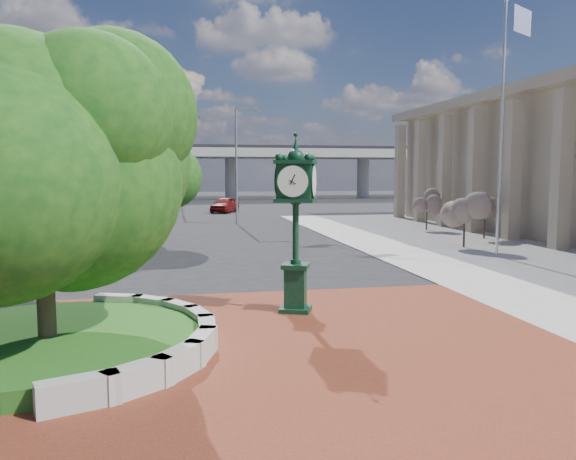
# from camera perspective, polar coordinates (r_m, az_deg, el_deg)

# --- Properties ---
(ground) EXTENTS (200.00, 200.00, 0.00)m
(ground) POSITION_cam_1_polar(r_m,az_deg,el_deg) (12.59, 0.13, -11.17)
(ground) COLOR black
(ground) RESTS_ON ground
(plaza) EXTENTS (12.00, 12.00, 0.04)m
(plaza) POSITION_cam_1_polar(r_m,az_deg,el_deg) (11.65, 1.09, -12.48)
(plaza) COLOR maroon
(plaza) RESTS_ON ground
(planter_wall) EXTENTS (2.96, 6.77, 0.54)m
(planter_wall) POSITION_cam_1_polar(r_m,az_deg,el_deg) (12.31, -12.55, -10.40)
(planter_wall) COLOR #9E9B93
(planter_wall) RESTS_ON ground
(grass_bed) EXTENTS (6.10, 6.10, 0.40)m
(grass_bed) POSITION_cam_1_polar(r_m,az_deg,el_deg) (12.61, -23.19, -10.67)
(grass_bed) COLOR #1E4E16
(grass_bed) RESTS_ON ground
(overpass) EXTENTS (90.00, 12.00, 7.50)m
(overpass) POSITION_cam_1_polar(r_m,az_deg,el_deg) (81.90, -9.49, 7.72)
(overpass) COLOR #9E9B93
(overpass) RESTS_ON ground
(tree_planter) EXTENTS (5.20, 5.20, 6.33)m
(tree_planter) POSITION_cam_1_polar(r_m,az_deg,el_deg) (12.13, -23.86, 5.55)
(tree_planter) COLOR #38281C
(tree_planter) RESTS_ON ground
(tree_street) EXTENTS (4.40, 4.40, 5.45)m
(tree_street) POSITION_cam_1_polar(r_m,az_deg,el_deg) (29.87, -14.18, 4.78)
(tree_street) COLOR #38281C
(tree_street) RESTS_ON ground
(post_clock) EXTENTS (1.19, 1.19, 4.64)m
(post_clock) POSITION_cam_1_polar(r_m,az_deg,el_deg) (14.60, 0.78, 1.38)
(post_clock) COLOR black
(post_clock) RESTS_ON ground
(parked_car) EXTENTS (3.33, 4.62, 1.46)m
(parked_car) POSITION_cam_1_polar(r_m,az_deg,el_deg) (53.02, -6.44, 2.57)
(parked_car) COLOR #630F0E
(parked_car) RESTS_ON ground
(flagpole_b) EXTENTS (1.60, 0.88, 11.01)m
(flagpole_b) POSITION_cam_1_polar(r_m,az_deg,el_deg) (26.09, 20.85, 9.75)
(flagpole_b) COLOR silver
(flagpole_b) RESTS_ON ground
(street_lamp_near) EXTENTS (1.86, 0.43, 8.31)m
(street_lamp_near) POSITION_cam_1_polar(r_m,az_deg,el_deg) (40.58, -5.00, 7.47)
(street_lamp_near) COLOR slate
(street_lamp_near) RESTS_ON ground
(street_lamp_far) EXTENTS (1.98, 0.74, 9.01)m
(street_lamp_far) POSITION_cam_1_polar(r_m,az_deg,el_deg) (54.03, -10.54, 7.41)
(street_lamp_far) COLOR slate
(street_lamp_far) RESTS_ON ground
(shrub_near) EXTENTS (1.20, 1.20, 2.20)m
(shrub_near) POSITION_cam_1_polar(r_m,az_deg,el_deg) (28.82, 17.50, 1.39)
(shrub_near) COLOR #38281C
(shrub_near) RESTS_ON ground
(shrub_mid) EXTENTS (1.20, 1.20, 2.20)m
(shrub_mid) POSITION_cam_1_polar(r_m,az_deg,el_deg) (33.13, 19.37, 1.87)
(shrub_mid) COLOR #38281C
(shrub_mid) RESTS_ON ground
(shrub_far) EXTENTS (1.20, 1.20, 2.20)m
(shrub_far) POSITION_cam_1_polar(r_m,az_deg,el_deg) (37.21, 13.93, 2.42)
(shrub_far) COLOR #38281C
(shrub_far) RESTS_ON ground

